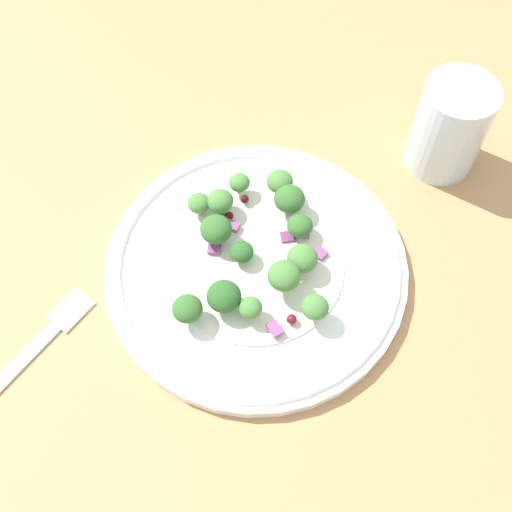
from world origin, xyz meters
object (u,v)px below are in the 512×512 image
(broccoli_floret_2, at_px, (220,201))
(water_glass, at_px, (450,127))
(broccoli_floret_0, at_px, (280,182))
(broccoli_floret_1, at_px, (239,183))
(fork, at_px, (17,365))
(plate, at_px, (256,266))

(broccoli_floret_2, height_order, water_glass, water_glass)
(broccoli_floret_2, distance_m, water_glass, 0.22)
(broccoli_floret_0, xyz_separation_m, broccoli_floret_2, (0.03, -0.05, -0.00))
(broccoli_floret_2, bearing_deg, broccoli_floret_1, 156.41)
(broccoli_floret_0, distance_m, broccoli_floret_2, 0.06)
(broccoli_floret_0, distance_m, water_glass, 0.17)
(broccoli_floret_2, distance_m, fork, 0.22)
(broccoli_floret_0, xyz_separation_m, fork, (0.21, -0.17, -0.03))
(plate, height_order, water_glass, water_glass)
(water_glass, bearing_deg, broccoli_floret_0, -57.11)
(fork, bearing_deg, plate, 129.12)
(broccoli_floret_2, relative_size, water_glass, 0.25)
(broccoli_floret_0, distance_m, fork, 0.27)
(broccoli_floret_1, bearing_deg, fork, -32.98)
(broccoli_floret_1, xyz_separation_m, fork, (0.21, -0.13, -0.03))
(water_glass, bearing_deg, broccoli_floret_1, -61.06)
(plate, height_order, fork, plate)
(plate, distance_m, water_glass, 0.22)
(plate, relative_size, broccoli_floret_1, 13.56)
(fork, bearing_deg, broccoli_floret_2, 145.86)
(fork, height_order, water_glass, water_glass)
(broccoli_floret_1, bearing_deg, broccoli_floret_2, -23.59)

